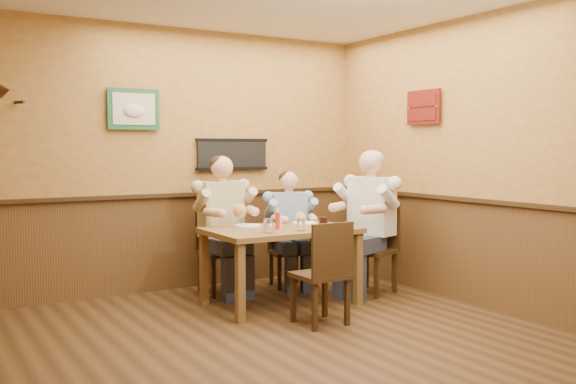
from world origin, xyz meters
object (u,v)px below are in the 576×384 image
at_px(water_glass_mid, 301,225).
at_px(chair_near_side, 320,273).
at_px(diner_blue_polo, 288,235).
at_px(water_glass_left, 268,226).
at_px(pepper_shaker, 280,224).
at_px(hot_sauce_bottle, 278,220).
at_px(cola_tumbler, 323,223).
at_px(chair_back_right, 288,250).
at_px(salt_shaker, 281,224).
at_px(diner_tan_shirt, 221,232).
at_px(dining_table, 281,237).
at_px(diner_white_elder, 372,230).
at_px(chair_back_left, 221,250).
at_px(chair_right_end, 371,249).

bearing_deg(water_glass_mid, chair_near_side, -103.33).
relative_size(diner_blue_polo, water_glass_mid, 10.27).
height_order(water_glass_left, pepper_shaker, water_glass_left).
bearing_deg(chair_near_side, hot_sauce_bottle, -88.52).
bearing_deg(cola_tumbler, chair_back_right, 81.20).
height_order(cola_tumbler, salt_shaker, cola_tumbler).
bearing_deg(diner_tan_shirt, salt_shaker, -69.95).
distance_m(dining_table, diner_white_elder, 1.06).
xyz_separation_m(chair_back_left, chair_back_right, (0.77, -0.09, -0.05)).
bearing_deg(chair_right_end, diner_white_elder, 0.00).
bearing_deg(cola_tumbler, pepper_shaker, 145.72).
height_order(water_glass_left, salt_shaker, water_glass_left).
relative_size(chair_back_right, chair_near_side, 0.89).
distance_m(dining_table, water_glass_left, 0.41).
bearing_deg(chair_back_right, water_glass_mid, -101.72).
bearing_deg(water_glass_left, chair_back_right, 50.01).
relative_size(chair_right_end, salt_shaker, 10.96).
bearing_deg(diner_tan_shirt, chair_back_right, -5.93).
distance_m(chair_right_end, pepper_shaker, 1.12).
relative_size(diner_tan_shirt, diner_white_elder, 0.96).
height_order(diner_blue_polo, hot_sauce_bottle, diner_blue_polo).
height_order(diner_white_elder, pepper_shaker, diner_white_elder).
relative_size(chair_back_right, diner_tan_shirt, 0.62).
xyz_separation_m(chair_back_left, chair_near_side, (0.23, -1.50, -0.00)).
relative_size(diner_white_elder, water_glass_left, 10.22).
bearing_deg(pepper_shaker, water_glass_mid, -75.46).
relative_size(chair_back_left, diner_white_elder, 0.67).
bearing_deg(diner_blue_polo, chair_right_end, -38.38).
xyz_separation_m(chair_back_left, diner_white_elder, (1.35, -0.80, 0.22)).
xyz_separation_m(chair_right_end, water_glass_mid, (-1.00, -0.20, 0.34)).
distance_m(chair_near_side, water_glass_left, 0.67).
bearing_deg(chair_right_end, chair_back_right, -159.78).
height_order(chair_back_right, chair_near_side, chair_near_side).
bearing_deg(chair_back_left, water_glass_left, -88.93).
bearing_deg(water_glass_left, diner_blue_polo, 50.01).
height_order(dining_table, chair_back_right, chair_back_right).
bearing_deg(water_glass_mid, chair_back_left, 109.32).
distance_m(diner_tan_shirt, salt_shaker, 0.82).
bearing_deg(salt_shaker, diner_blue_polo, 53.94).
relative_size(diner_blue_polo, pepper_shaker, 14.24).
xyz_separation_m(hot_sauce_bottle, pepper_shaker, (0.07, 0.08, -0.05)).
xyz_separation_m(dining_table, cola_tumbler, (0.33, -0.24, 0.15)).
bearing_deg(hot_sauce_bottle, diner_blue_polo, 52.58).
bearing_deg(chair_near_side, diner_tan_shirt, -81.69).
relative_size(chair_near_side, cola_tumbler, 8.19).
bearing_deg(hot_sauce_bottle, chair_back_left, 104.49).
height_order(chair_back_right, diner_tan_shirt, diner_tan_shirt).
height_order(diner_blue_polo, water_glass_left, diner_blue_polo).
height_order(diner_blue_polo, cola_tumbler, diner_blue_polo).
relative_size(diner_white_elder, pepper_shaker, 16.74).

